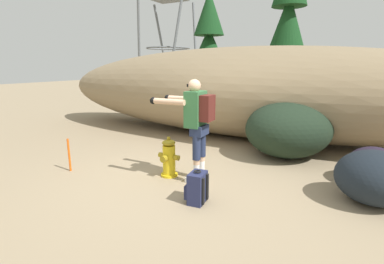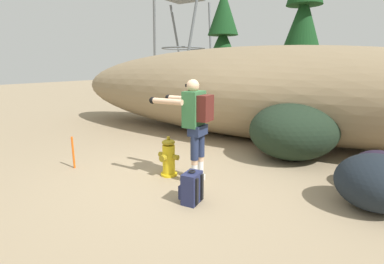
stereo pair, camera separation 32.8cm
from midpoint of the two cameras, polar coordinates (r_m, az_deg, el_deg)
name	(u,v)px [view 1 (the left image)]	position (r m, az deg, el deg)	size (l,w,h in m)	color
ground_plane	(184,179)	(5.01, -3.55, -9.21)	(56.00, 56.00, 0.04)	#998466
dirt_embankment	(250,92)	(7.80, 10.08, 7.71)	(12.45, 3.20, 2.34)	#897556
fire_hydrant	(169,158)	(4.99, -6.47, -5.21)	(0.39, 0.34, 0.69)	gold
utility_worker	(196,118)	(4.57, -1.34, 2.68)	(0.99, 0.56, 1.66)	beige
spare_backpack	(197,188)	(4.07, -1.36, -10.99)	(0.31, 0.32, 0.47)	#23284C
boulder_large	(289,129)	(6.24, 17.07, 0.55)	(1.83, 1.63, 1.17)	black
boulder_mid	(374,166)	(5.42, 30.76, -5.73)	(0.80, 0.84, 0.60)	#241C2C
boulder_small	(375,177)	(4.65, 30.63, -7.71)	(1.03, 1.01, 0.74)	black
pine_tree_far_left	(209,43)	(15.03, 2.67, 17.11)	(2.30, 2.30, 5.43)	#47331E
pine_tree_left	(288,19)	(13.02, 17.71, 20.50)	(2.12, 2.12, 6.85)	#47331E
survey_stake	(69,155)	(5.71, -24.59, -4.16)	(0.04, 0.04, 0.60)	#E55914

